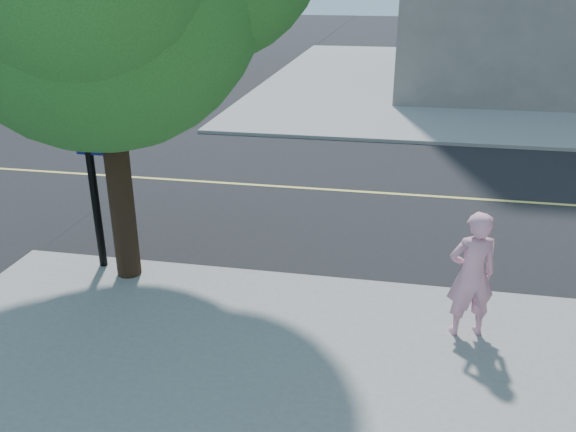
# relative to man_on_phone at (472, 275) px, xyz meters

# --- Properties ---
(ground) EXTENTS (140.00, 140.00, 0.00)m
(ground) POSITION_rel_man_on_phone_xyz_m (-6.39, 1.26, -1.02)
(ground) COLOR black
(ground) RESTS_ON ground
(road_ew) EXTENTS (140.00, 9.00, 0.01)m
(road_ew) POSITION_rel_man_on_phone_xyz_m (-6.39, 5.76, -1.01)
(road_ew) COLOR black
(road_ew) RESTS_ON ground
(man_on_phone) EXTENTS (0.74, 0.58, 1.79)m
(man_on_phone) POSITION_rel_man_on_phone_xyz_m (0.00, 0.00, 0.00)
(man_on_phone) COLOR pink
(man_on_phone) RESTS_ON sidewalk_se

